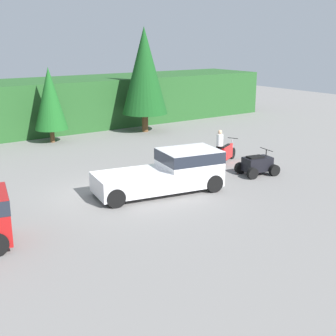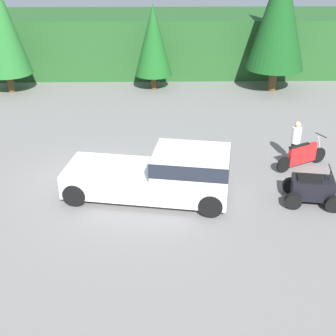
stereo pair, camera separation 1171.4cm
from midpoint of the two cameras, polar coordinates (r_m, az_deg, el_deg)
The scene contains 9 objects.
ground_plane at distance 18.23m, azimuth 9.83°, elevation 2.26°, with size 80.00×80.00×0.00m, color slate.
hillside_backdrop at distance 32.95m, azimuth 5.16°, elevation 16.87°, with size 44.00×6.00×3.62m.
tree_mid_left at distance 27.76m, azimuth -7.34°, elevation 18.64°, with size 2.69×2.69×6.11m.
tree_mid_right at distance 28.67m, azimuth 10.20°, elevation 17.18°, with size 2.13×2.13×4.84m.
tree_right at distance 30.12m, azimuth 24.33°, elevation 18.70°, with size 3.25×3.25×7.38m.
pickup_truck_second at distance 17.49m, azimuth 18.51°, elevation 3.52°, with size 5.89×3.05×1.80m.
dirt_bike at distance 21.88m, azimuth 30.10°, elevation 4.58°, with size 2.21×1.27×1.21m.
quad_atv at distance 19.61m, azimuth 32.70°, elevation 1.56°, with size 2.06×1.60×1.26m.
rider_person at distance 21.95m, azimuth 29.41°, elevation 6.10°, with size 0.47×0.47×1.77m.
Camera 2 is at (2.31, -15.26, 8.31)m, focal length 50.00 mm.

